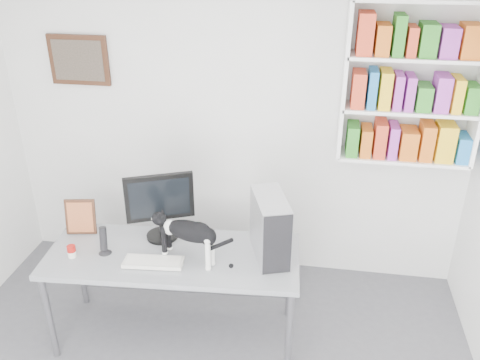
# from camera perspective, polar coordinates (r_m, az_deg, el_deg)

# --- Properties ---
(room) EXTENTS (4.01, 4.01, 2.70)m
(room) POSITION_cam_1_polar(r_m,az_deg,el_deg) (2.65, -8.55, -9.62)
(room) COLOR #4A4A4F
(room) RESTS_ON ground
(bookshelf) EXTENTS (1.03, 0.28, 1.24)m
(bookshelf) POSITION_cam_1_polar(r_m,az_deg,el_deg) (4.07, 18.76, 10.17)
(bookshelf) COLOR white
(bookshelf) RESTS_ON room
(wall_art) EXTENTS (0.52, 0.04, 0.42)m
(wall_art) POSITION_cam_1_polar(r_m,az_deg,el_deg) (4.59, -17.64, 12.71)
(wall_art) COLOR #3E2414
(wall_art) RESTS_ON room
(desk) EXTENTS (1.88, 0.84, 0.77)m
(desk) POSITION_cam_1_polar(r_m,az_deg,el_deg) (4.00, -7.26, -12.72)
(desk) COLOR gray
(desk) RESTS_ON room
(monitor) EXTENTS (0.56, 0.42, 0.54)m
(monitor) POSITION_cam_1_polar(r_m,az_deg,el_deg) (3.84, -8.96, -2.92)
(monitor) COLOR black
(monitor) RESTS_ON desk
(keyboard) EXTENTS (0.43, 0.20, 0.03)m
(keyboard) POSITION_cam_1_polar(r_m,az_deg,el_deg) (3.68, -9.69, -9.05)
(keyboard) COLOR beige
(keyboard) RESTS_ON desk
(pc_tower) EXTENTS (0.34, 0.51, 0.46)m
(pc_tower) POSITION_cam_1_polar(r_m,az_deg,el_deg) (3.62, 3.38, -5.27)
(pc_tower) COLOR #B8B9BD
(pc_tower) RESTS_ON desk
(speaker) EXTENTS (0.10, 0.10, 0.22)m
(speaker) POSITION_cam_1_polar(r_m,az_deg,el_deg) (3.82, -15.08, -6.54)
(speaker) COLOR black
(speaker) RESTS_ON desk
(leaning_print) EXTENTS (0.24, 0.13, 0.29)m
(leaning_print) POSITION_cam_1_polar(r_m,az_deg,el_deg) (4.10, -17.48, -3.89)
(leaning_print) COLOR #3E2414
(leaning_print) RESTS_ON desk
(soup_can) EXTENTS (0.07, 0.07, 0.09)m
(soup_can) POSITION_cam_1_polar(r_m,az_deg,el_deg) (3.88, -18.38, -7.61)
(soup_can) COLOR #A0120D
(soup_can) RESTS_ON desk
(cat) EXTENTS (0.58, 0.29, 0.35)m
(cat) POSITION_cam_1_polar(r_m,az_deg,el_deg) (3.58, -5.71, -6.84)
(cat) COLOR black
(cat) RESTS_ON desk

